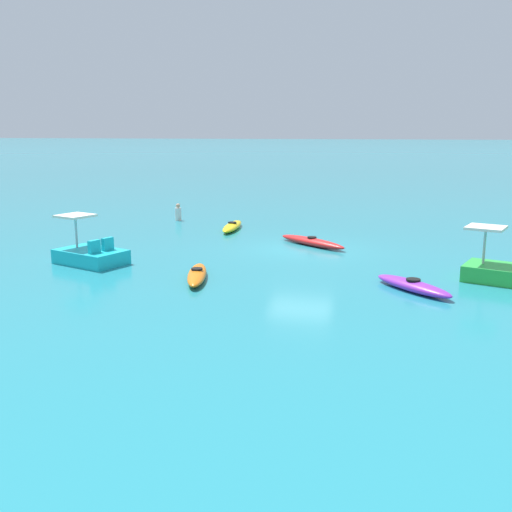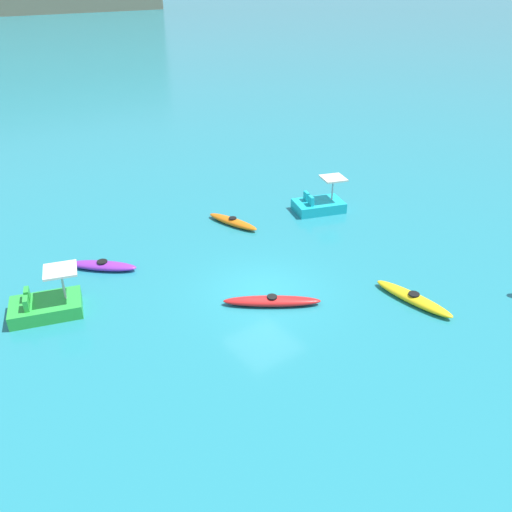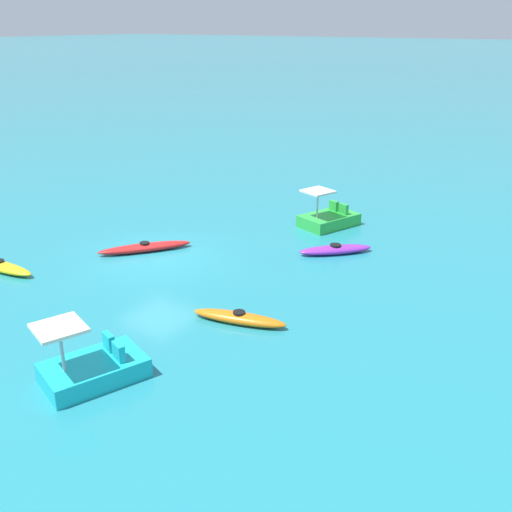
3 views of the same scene
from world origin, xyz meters
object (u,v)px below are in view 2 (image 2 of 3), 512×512
(kayak_orange, at_px, (233,222))
(kayak_red, at_px, (272,301))
(kayak_purple, at_px, (103,266))
(kayak_yellow, at_px, (413,298))
(pedal_boat_green, at_px, (46,305))
(pedal_boat_cyan, at_px, (319,204))

(kayak_orange, relative_size, kayak_red, 0.91)
(kayak_purple, xyz_separation_m, kayak_yellow, (8.11, -9.03, -0.00))
(kayak_orange, distance_m, kayak_yellow, 9.42)
(kayak_purple, bearing_deg, kayak_yellow, -48.07)
(kayak_orange, relative_size, kayak_yellow, 0.90)
(kayak_red, height_order, kayak_yellow, same)
(kayak_purple, bearing_deg, kayak_orange, 2.23)
(kayak_purple, relative_size, pedal_boat_green, 0.90)
(kayak_purple, xyz_separation_m, pedal_boat_green, (-2.77, -1.76, 0.17))
(kayak_yellow, bearing_deg, kayak_purple, 131.93)
(kayak_red, relative_size, kayak_yellow, 0.99)
(kayak_red, bearing_deg, kayak_orange, 67.26)
(pedal_boat_cyan, xyz_separation_m, pedal_boat_green, (-13.70, -0.79, 0.00))
(pedal_boat_green, bearing_deg, kayak_purple, 32.42)
(kayak_orange, distance_m, pedal_boat_cyan, 4.55)
(kayak_orange, distance_m, kayak_purple, 6.55)
(kayak_red, bearing_deg, kayak_yellow, -34.83)
(kayak_orange, height_order, pedal_boat_green, pedal_boat_green)
(kayak_orange, xyz_separation_m, kayak_yellow, (1.57, -9.29, -0.00))
(kayak_orange, bearing_deg, pedal_boat_green, -167.81)
(kayak_yellow, bearing_deg, kayak_red, 145.17)
(kayak_orange, xyz_separation_m, pedal_boat_green, (-9.32, -2.01, 0.17))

